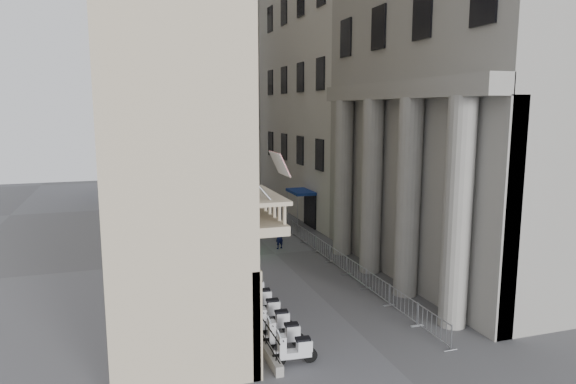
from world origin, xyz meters
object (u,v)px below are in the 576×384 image
object	(u,v)px
pedestrian_a	(279,237)
pedestrian_b	(259,198)
security_tent	(197,192)
scooter_0	(295,364)
street_lamp	(221,190)
info_kiosk	(236,239)

from	to	relation	value
pedestrian_a	pedestrian_b	world-z (taller)	pedestrian_b
security_tent	pedestrian_a	distance (m)	10.31
scooter_0	street_lamp	size ratio (longest dim) A/B	0.19
pedestrian_a	pedestrian_b	distance (m)	14.54
security_tent	street_lamp	size ratio (longest dim) A/B	0.49
scooter_0	pedestrian_a	distance (m)	16.11
info_kiosk	security_tent	bearing A→B (deg)	86.92
pedestrian_a	pedestrian_b	bearing A→B (deg)	-119.55
scooter_0	info_kiosk	size ratio (longest dim) A/B	0.73
street_lamp	pedestrian_a	world-z (taller)	street_lamp
info_kiosk	pedestrian_a	distance (m)	3.17
security_tent	pedestrian_b	xyz separation A→B (m)	(6.59, 5.13, -1.73)
pedestrian_b	security_tent	bearing A→B (deg)	69.37
security_tent	street_lamp	bearing A→B (deg)	-91.33
security_tent	pedestrian_b	size ratio (longest dim) A/B	2.04
street_lamp	info_kiosk	bearing A→B (deg)	61.45
security_tent	info_kiosk	bearing A→B (deg)	-83.46
scooter_0	pedestrian_b	bearing A→B (deg)	-7.48
scooter_0	pedestrian_a	world-z (taller)	pedestrian_a
street_lamp	info_kiosk	world-z (taller)	street_lamp
scooter_0	security_tent	world-z (taller)	security_tent
scooter_0	info_kiosk	xyz separation A→B (m)	(0.98, 15.11, 1.04)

